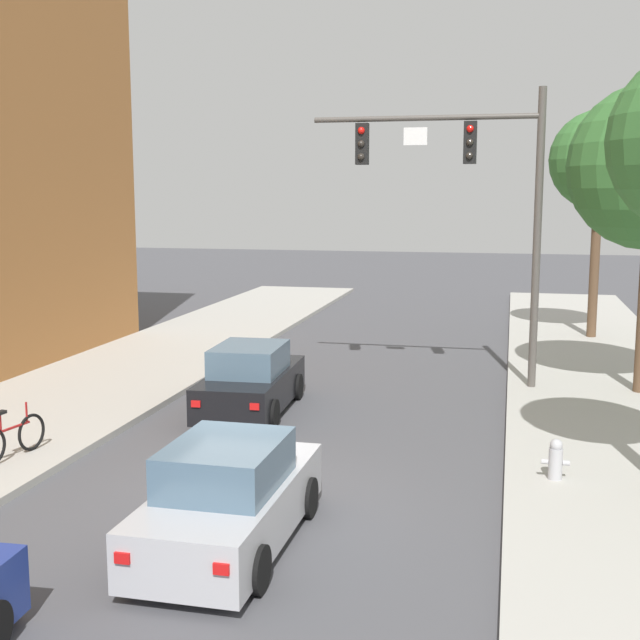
% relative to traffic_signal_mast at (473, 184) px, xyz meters
% --- Properties ---
extents(ground_plane, '(120.00, 120.00, 0.00)m').
position_rel_traffic_signal_mast_xyz_m(ground_plane, '(-2.99, -9.13, -5.31)').
color(ground_plane, '#4C4C51').
extents(traffic_signal_mast, '(5.83, 0.38, 7.50)m').
position_rel_traffic_signal_mast_xyz_m(traffic_signal_mast, '(0.00, 0.00, 0.00)').
color(traffic_signal_mast, '#514C47').
rests_on(traffic_signal_mast, sidewalk_right).
extents(car_lead_black, '(1.98, 4.31, 1.60)m').
position_rel_traffic_signal_mast_xyz_m(car_lead_black, '(-4.83, -3.46, -4.58)').
color(car_lead_black, black).
rests_on(car_lead_black, ground).
extents(car_following_silver, '(1.86, 4.25, 1.60)m').
position_rel_traffic_signal_mast_xyz_m(car_following_silver, '(-2.84, -10.72, -4.58)').
color(car_following_silver, '#B7B7BC').
rests_on(car_following_silver, ground).
extents(bicycle_leaning, '(0.35, 1.76, 0.98)m').
position_rel_traffic_signal_mast_xyz_m(bicycle_leaning, '(-8.00, -8.23, -4.77)').
color(bicycle_leaning, black).
rests_on(bicycle_leaning, sidewalk_left).
extents(fire_hydrant, '(0.48, 0.24, 0.72)m').
position_rel_traffic_signal_mast_xyz_m(fire_hydrant, '(1.87, -7.13, -4.80)').
color(fire_hydrant, '#B2B2B7').
rests_on(fire_hydrant, sidewalk_right).
extents(street_tree_third, '(3.35, 3.35, 7.70)m').
position_rel_traffic_signal_mast_xyz_m(street_tree_third, '(3.79, 8.22, 0.83)').
color(street_tree_third, brown).
rests_on(street_tree_third, sidewalk_right).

